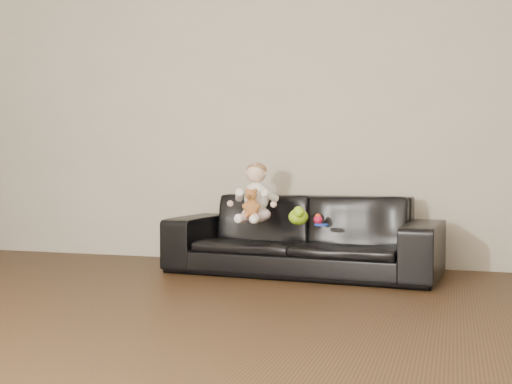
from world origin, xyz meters
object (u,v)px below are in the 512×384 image
(toy_green, at_px, (298,217))
(toy_rattle, at_px, (318,220))
(sofa, at_px, (302,235))
(teddy_bear, at_px, (251,203))
(baby, at_px, (256,196))
(toy_blue_disc, at_px, (322,225))

(toy_green, xyz_separation_m, toy_rattle, (0.12, 0.10, -0.02))
(sofa, bearing_deg, teddy_bear, -138.03)
(baby, relative_size, toy_green, 2.65)
(baby, bearing_deg, teddy_bear, -84.84)
(sofa, bearing_deg, toy_blue_disc, -45.05)
(baby, height_order, toy_blue_disc, baby)
(sofa, xyz_separation_m, toy_rattle, (0.14, -0.11, 0.12))
(baby, xyz_separation_m, toy_blue_disc, (0.51, -0.11, -0.18))
(toy_blue_disc, bearing_deg, teddy_bear, -178.11)
(teddy_bear, relative_size, toy_rattle, 3.07)
(baby, bearing_deg, toy_rattle, -0.07)
(sofa, distance_m, toy_green, 0.26)
(baby, height_order, teddy_bear, baby)
(toy_blue_disc, bearing_deg, toy_rattle, 113.54)
(sofa, bearing_deg, toy_rattle, -34.15)
(baby, xyz_separation_m, toy_green, (0.34, -0.11, -0.13))
(baby, distance_m, toy_blue_disc, 0.55)
(toy_rattle, height_order, toy_blue_disc, toy_rattle)
(toy_green, distance_m, toy_blue_disc, 0.17)
(toy_green, relative_size, toy_blue_disc, 1.69)
(teddy_bear, distance_m, toy_green, 0.35)
(toy_green, distance_m, toy_rattle, 0.16)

